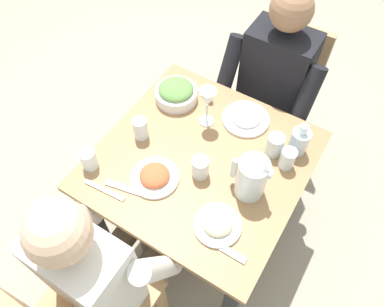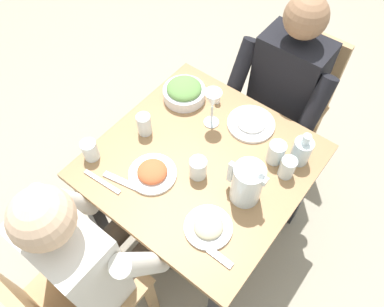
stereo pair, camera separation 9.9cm
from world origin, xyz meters
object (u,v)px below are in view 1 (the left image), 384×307
object	(u,v)px
plate_beans	(218,224)
oil_carafe	(299,142)
diner_near	(265,95)
water_glass_center	(200,167)
salad_bowl	(176,92)
chair_near	(277,91)
water_glass_near_left	(140,129)
water_glass_far_right	(89,160)
plate_rice_curry	(155,176)
dining_table	(201,174)
water_glass_by_pitcher	(275,145)
water_glass_near_right	(287,159)
plate_yoghurt	(246,118)
wine_glass	(207,100)
diner_far	(109,259)
water_pitcher	(251,178)
salt_shaker	(210,96)

from	to	relation	value
plate_beans	oil_carafe	distance (m)	0.50
diner_near	water_glass_center	xyz separation A→B (m)	(0.02, 0.60, 0.11)
salad_bowl	plate_beans	size ratio (longest dim) A/B	1.09
salad_bowl	water_glass_center	bearing A→B (deg)	136.14
chair_near	water_glass_near_left	xyz separation A→B (m)	(0.34, 0.78, 0.26)
water_glass_near_left	water_glass_far_right	bearing A→B (deg)	69.84
chair_near	plate_rice_curry	distance (m)	0.97
dining_table	water_glass_by_pitcher	bearing A→B (deg)	-141.64
water_glass_near_right	water_glass_near_left	world-z (taller)	water_glass_near_left
diner_near	plate_yoghurt	world-z (taller)	diner_near
plate_rice_curry	wine_glass	bearing A→B (deg)	-93.83
water_glass_near_right	plate_beans	bearing A→B (deg)	74.67
dining_table	water_glass_by_pitcher	size ratio (longest dim) A/B	8.46
salad_bowl	plate_beans	distance (m)	0.68
water_glass_by_pitcher	plate_rice_curry	bearing A→B (deg)	46.72
oil_carafe	water_glass_far_right	bearing A→B (deg)	37.06
diner_near	salad_bowl	bearing A→B (deg)	42.14
dining_table	water_glass_far_right	xyz separation A→B (m)	(0.38, 0.28, 0.17)
water_glass_center	water_glass_near_right	world-z (taller)	same
diner_far	plate_beans	distance (m)	0.43
water_glass_far_right	dining_table	bearing A→B (deg)	-143.89
salad_bowl	chair_near	bearing A→B (deg)	-123.43
diner_far	water_glass_near_right	world-z (taller)	diner_far
water_glass_far_right	water_glass_near_right	size ratio (longest dim) A/B	0.96
water_glass_near_right	wine_glass	distance (m)	0.41
diner_far	water_glass_far_right	xyz separation A→B (m)	(0.29, -0.26, 0.11)
diner_near	water_pitcher	size ratio (longest dim) A/B	6.21
diner_near	oil_carafe	bearing A→B (deg)	133.30
water_glass_by_pitcher	dining_table	bearing A→B (deg)	38.36
water_glass_by_pitcher	oil_carafe	distance (m)	0.10
water_pitcher	plate_rice_curry	bearing A→B (deg)	23.59
plate_yoghurt	plate_beans	world-z (taller)	plate_beans
dining_table	salad_bowl	world-z (taller)	salad_bowl
dining_table	water_glass_by_pitcher	world-z (taller)	water_glass_by_pitcher
salt_shaker	diner_near	bearing A→B (deg)	-130.24
water_glass_far_right	water_glass_near_left	world-z (taller)	water_glass_near_left
diner_near	oil_carafe	xyz separation A→B (m)	(-0.27, 0.28, 0.12)
plate_beans	water_glass_near_left	bearing A→B (deg)	-21.61
water_glass_far_right	oil_carafe	xyz separation A→B (m)	(-0.70, -0.53, 0.01)
plate_yoghurt	wine_glass	xyz separation A→B (m)	(0.15, 0.10, 0.13)
salt_shaker	water_glass_far_right	bearing A→B (deg)	67.85
plate_yoghurt	plate_rice_curry	bearing A→B (deg)	69.86
water_pitcher	salad_bowl	xyz separation A→B (m)	(0.52, -0.27, -0.05)
chair_near	salt_shaker	distance (m)	0.53
water_glass_near_left	water_glass_near_right	bearing A→B (deg)	-162.35
chair_near	wine_glass	world-z (taller)	wine_glass
water_glass_near_right	water_glass_near_left	bearing A→B (deg)	17.65
water_pitcher	water_glass_near_right	xyz separation A→B (m)	(-0.08, -0.19, -0.05)
water_pitcher	water_glass_near_left	xyz separation A→B (m)	(0.53, 0.00, -0.04)
plate_yoghurt	water_pitcher	bearing A→B (deg)	118.75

